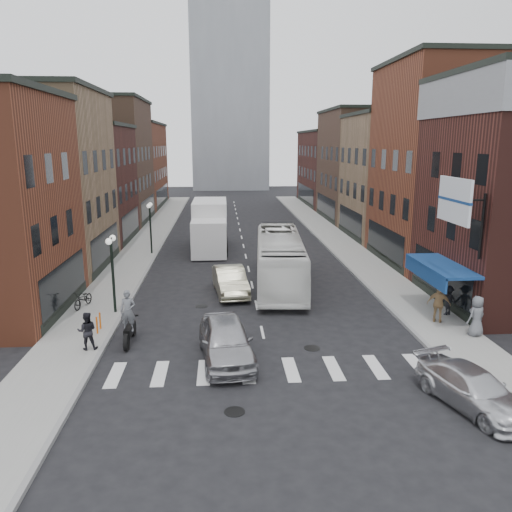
% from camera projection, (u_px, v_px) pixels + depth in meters
% --- Properties ---
extents(ground, '(160.00, 160.00, 0.00)m').
position_uv_depth(ground, '(264.00, 341.00, 22.45)').
color(ground, black).
rests_on(ground, ground).
extents(sidewalk_left, '(3.00, 74.00, 0.15)m').
position_uv_depth(sidewalk_left, '(145.00, 244.00, 43.26)').
color(sidewalk_left, gray).
rests_on(sidewalk_left, ground).
extents(sidewalk_right, '(3.00, 74.00, 0.15)m').
position_uv_depth(sidewalk_right, '(338.00, 241.00, 44.40)').
color(sidewalk_right, gray).
rests_on(sidewalk_right, ground).
extents(curb_left, '(0.20, 74.00, 0.16)m').
position_uv_depth(curb_left, '(163.00, 245.00, 43.37)').
color(curb_left, gray).
rests_on(curb_left, ground).
extents(curb_right, '(0.20, 74.00, 0.16)m').
position_uv_depth(curb_right, '(322.00, 243.00, 44.32)').
color(curb_right, gray).
rests_on(curb_right, ground).
extents(crosswalk_stripes, '(12.00, 2.20, 0.01)m').
position_uv_depth(crosswalk_stripes, '(271.00, 370.00, 19.53)').
color(crosswalk_stripes, silver).
rests_on(crosswalk_stripes, ground).
extents(bldg_left_mid_a, '(10.30, 10.20, 12.30)m').
position_uv_depth(bldg_left_mid_a, '(26.00, 181.00, 33.68)').
color(bldg_left_mid_a, '#866A4A').
rests_on(bldg_left_mid_a, ground).
extents(bldg_left_mid_b, '(10.30, 10.20, 10.30)m').
position_uv_depth(bldg_left_mid_b, '(71.00, 184.00, 43.63)').
color(bldg_left_mid_b, '#401B16').
rests_on(bldg_left_mid_b, ground).
extents(bldg_left_far_a, '(10.30, 12.20, 13.30)m').
position_uv_depth(bldg_left_far_a, '(99.00, 162.00, 53.99)').
color(bldg_left_far_a, brown).
rests_on(bldg_left_far_a, ground).
extents(bldg_left_far_b, '(10.30, 16.20, 11.30)m').
position_uv_depth(bldg_left_far_b, '(124.00, 165.00, 67.83)').
color(bldg_left_far_b, brown).
rests_on(bldg_left_far_b, ground).
extents(bldg_right_mid_a, '(10.30, 10.20, 14.30)m').
position_uv_depth(bldg_right_mid_a, '(458.00, 165.00, 35.48)').
color(bldg_right_mid_a, brown).
rests_on(bldg_right_mid_a, ground).
extents(bldg_right_mid_b, '(10.30, 10.20, 11.30)m').
position_uv_depth(bldg_right_mid_b, '(405.00, 176.00, 45.53)').
color(bldg_right_mid_b, '#866A4A').
rests_on(bldg_right_mid_b, ground).
extents(bldg_right_far_a, '(10.30, 12.20, 12.30)m').
position_uv_depth(bldg_right_far_a, '(371.00, 165.00, 56.12)').
color(bldg_right_far_a, brown).
rests_on(bldg_right_far_a, ground).
extents(bldg_right_far_b, '(10.30, 16.20, 10.30)m').
position_uv_depth(bldg_right_far_b, '(341.00, 168.00, 69.96)').
color(bldg_right_far_b, '#401B16').
rests_on(bldg_right_far_b, ground).
extents(awning_blue, '(1.80, 5.00, 0.78)m').
position_uv_depth(awning_blue, '(438.00, 267.00, 24.90)').
color(awning_blue, navy).
rests_on(awning_blue, ground).
extents(billboard_sign, '(1.52, 3.00, 3.70)m').
position_uv_depth(billboard_sign, '(456.00, 202.00, 22.15)').
color(billboard_sign, black).
rests_on(billboard_sign, ground).
extents(distant_tower, '(14.00, 14.00, 50.00)m').
position_uv_depth(distant_tower, '(229.00, 52.00, 92.72)').
color(distant_tower, '#9399A0').
rests_on(distant_tower, ground).
extents(streetlamp_near, '(0.32, 1.22, 4.11)m').
position_uv_depth(streetlamp_near, '(112.00, 260.00, 25.19)').
color(streetlamp_near, black).
rests_on(streetlamp_near, ground).
extents(streetlamp_far, '(0.32, 1.22, 4.11)m').
position_uv_depth(streetlamp_far, '(150.00, 218.00, 38.81)').
color(streetlamp_far, black).
rests_on(streetlamp_far, ground).
extents(bike_rack, '(0.08, 0.68, 0.80)m').
position_uv_depth(bike_rack, '(99.00, 323.00, 23.08)').
color(bike_rack, '#D8590C').
rests_on(bike_rack, sidewalk_left).
extents(box_truck, '(2.87, 9.06, 3.95)m').
position_uv_depth(box_truck, '(210.00, 226.00, 41.07)').
color(box_truck, white).
rests_on(box_truck, ground).
extents(motorcycle_rider, '(0.68, 2.41, 2.46)m').
position_uv_depth(motorcycle_rider, '(129.00, 319.00, 21.88)').
color(motorcycle_rider, black).
rests_on(motorcycle_rider, ground).
extents(transit_bus, '(3.61, 11.81, 3.24)m').
position_uv_depth(transit_bus, '(280.00, 259.00, 30.89)').
color(transit_bus, white).
rests_on(transit_bus, ground).
extents(sedan_left_near, '(2.57, 5.22, 1.71)m').
position_uv_depth(sedan_left_near, '(226.00, 340.00, 20.26)').
color(sedan_left_near, '#A6A6AA').
rests_on(sedan_left_near, ground).
extents(sedan_left_far, '(2.23, 4.96, 1.58)m').
position_uv_depth(sedan_left_far, '(230.00, 281.00, 29.19)').
color(sedan_left_far, beige).
rests_on(sedan_left_far, ground).
extents(curb_car, '(3.06, 4.80, 1.29)m').
position_uv_depth(curb_car, '(473.00, 389.00, 16.72)').
color(curb_car, silver).
rests_on(curb_car, ground).
extents(parked_bicycle, '(1.02, 1.85, 0.92)m').
position_uv_depth(parked_bicycle, '(83.00, 299.00, 26.42)').
color(parked_bicycle, black).
rests_on(parked_bicycle, sidewalk_left).
extents(ped_left_solo, '(0.85, 0.55, 1.64)m').
position_uv_depth(ped_left_solo, '(87.00, 331.00, 20.98)').
color(ped_left_solo, black).
rests_on(ped_left_solo, sidewalk_left).
extents(ped_right_a, '(1.09, 0.78, 1.52)m').
position_uv_depth(ped_right_a, '(448.00, 300.00, 25.23)').
color(ped_right_a, black).
rests_on(ped_right_a, sidewalk_right).
extents(ped_right_b, '(1.22, 0.98, 1.86)m').
position_uv_depth(ped_right_b, '(439.00, 304.00, 24.14)').
color(ped_right_b, '#93734B').
rests_on(ped_right_b, sidewalk_right).
extents(ped_right_c, '(1.06, 0.87, 1.86)m').
position_uv_depth(ped_right_c, '(477.00, 316.00, 22.45)').
color(ped_right_c, slate).
rests_on(ped_right_c, sidewalk_right).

